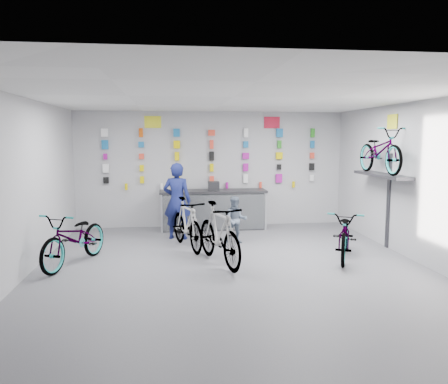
{
  "coord_description": "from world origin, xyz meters",
  "views": [
    {
      "loc": [
        -1.06,
        -7.4,
        2.31
      ],
      "look_at": [
        0.01,
        1.4,
        1.22
      ],
      "focal_mm": 35.0,
      "sensor_mm": 36.0,
      "label": 1
    }
  ],
  "objects": [
    {
      "name": "bike_wall",
      "position": [
        3.25,
        1.2,
        2.05
      ],
      "size": [
        0.63,
        1.8,
        0.95
      ],
      "primitive_type": "imported",
      "color": "gray",
      "rests_on": "wall_bracket"
    },
    {
      "name": "clerk",
      "position": [
        -0.93,
        2.56,
        0.88
      ],
      "size": [
        0.72,
        0.56,
        1.76
      ],
      "primitive_type": "imported",
      "rotation": [
        0.0,
        0.0,
        2.91
      ],
      "color": "#12194D",
      "rests_on": "floor"
    },
    {
      "name": "register",
      "position": [
        0.01,
        3.55,
        1.11
      ],
      "size": [
        0.29,
        0.31,
        0.22
      ],
      "primitive_type": "cube",
      "rotation": [
        0.0,
        0.0,
        -0.05
      ],
      "color": "black",
      "rests_on": "counter"
    },
    {
      "name": "spare_wheel",
      "position": [
        -0.83,
        3.17,
        0.34
      ],
      "size": [
        0.69,
        0.36,
        0.68
      ],
      "rotation": [
        0.0,
        0.0,
        0.34
      ],
      "color": "black",
      "rests_on": "floor"
    },
    {
      "name": "wall_front",
      "position": [
        0.0,
        -4.0,
        1.5
      ],
      "size": [
        7.0,
        0.0,
        7.0
      ],
      "primitive_type": "plane",
      "rotation": [
        -1.57,
        0.0,
        0.0
      ],
      "color": "#AAAAAC",
      "rests_on": "floor"
    },
    {
      "name": "sign_side",
      "position": [
        3.48,
        1.2,
        2.65
      ],
      "size": [
        0.02,
        0.4,
        0.3
      ],
      "primitive_type": "cube",
      "color": "yellow",
      "rests_on": "wall_right"
    },
    {
      "name": "bike_service",
      "position": [
        -0.74,
        1.61,
        0.53
      ],
      "size": [
        0.99,
        1.85,
        1.07
      ],
      "primitive_type": "imported",
      "rotation": [
        0.0,
        0.0,
        0.29
      ],
      "color": "gray",
      "rests_on": "floor"
    },
    {
      "name": "wall_right",
      "position": [
        3.5,
        0.0,
        1.5
      ],
      "size": [
        0.0,
        8.0,
        8.0
      ],
      "primitive_type": "plane",
      "rotation": [
        1.57,
        0.0,
        -1.57
      ],
      "color": "#AAAAAC",
      "rests_on": "floor"
    },
    {
      "name": "sign_left",
      "position": [
        -1.5,
        3.98,
        2.72
      ],
      "size": [
        0.42,
        0.02,
        0.3
      ],
      "primitive_type": "cube",
      "color": "yellow",
      "rests_on": "wall_back"
    },
    {
      "name": "bike_right",
      "position": [
        2.26,
        0.48,
        0.48
      ],
      "size": [
        1.34,
        1.94,
        0.97
      ],
      "primitive_type": "imported",
      "rotation": [
        0.0,
        0.0,
        -0.42
      ],
      "color": "gray",
      "rests_on": "floor"
    },
    {
      "name": "wall_bracket",
      "position": [
        3.33,
        1.2,
        1.46
      ],
      "size": [
        0.39,
        1.9,
        2.0
      ],
      "color": "#333338",
      "rests_on": "wall_right"
    },
    {
      "name": "merch_wall",
      "position": [
        -0.01,
        3.93,
        1.83
      ],
      "size": [
        5.55,
        0.08,
        1.57
      ],
      "color": "black",
      "rests_on": "wall_back"
    },
    {
      "name": "sign_right",
      "position": [
        1.6,
        3.98,
        2.72
      ],
      "size": [
        0.42,
        0.02,
        0.3
      ],
      "primitive_type": "cube",
      "color": "red",
      "rests_on": "wall_back"
    },
    {
      "name": "counter",
      "position": [
        0.0,
        3.54,
        0.49
      ],
      "size": [
        2.7,
        0.66,
        1.0
      ],
      "color": "black",
      "rests_on": "floor"
    },
    {
      "name": "ceiling",
      "position": [
        0.0,
        0.0,
        3.0
      ],
      "size": [
        8.0,
        8.0,
        0.0
      ],
      "primitive_type": "plane",
      "rotation": [
        3.14,
        0.0,
        0.0
      ],
      "color": "white",
      "rests_on": "wall_back"
    },
    {
      "name": "customer",
      "position": [
        0.35,
        1.98,
        0.52
      ],
      "size": [
        0.54,
        0.44,
        1.04
      ],
      "primitive_type": "imported",
      "rotation": [
        0.0,
        0.0,
        -0.1
      ],
      "color": "slate",
      "rests_on": "floor"
    },
    {
      "name": "bike_center",
      "position": [
        -0.2,
        0.41,
        0.57
      ],
      "size": [
        1.05,
        1.97,
        1.14
      ],
      "primitive_type": "imported",
      "rotation": [
        0.0,
        0.0,
        0.29
      ],
      "color": "gray",
      "rests_on": "floor"
    },
    {
      "name": "floor",
      "position": [
        0.0,
        0.0,
        0.0
      ],
      "size": [
        8.0,
        8.0,
        0.0
      ],
      "primitive_type": "plane",
      "color": "#56565C",
      "rests_on": "ground"
    },
    {
      "name": "wall_left",
      "position": [
        -3.5,
        0.0,
        1.5
      ],
      "size": [
        0.0,
        8.0,
        8.0
      ],
      "primitive_type": "plane",
      "rotation": [
        1.57,
        0.0,
        1.57
      ],
      "color": "#AAAAAC",
      "rests_on": "floor"
    },
    {
      "name": "wall_back",
      "position": [
        0.0,
        4.0,
        1.5
      ],
      "size": [
        7.0,
        0.0,
        7.0
      ],
      "primitive_type": "plane",
      "rotation": [
        1.57,
        0.0,
        0.0
      ],
      "color": "#AAAAAC",
      "rests_on": "floor"
    },
    {
      "name": "bike_left",
      "position": [
        -2.82,
        0.67,
        0.5
      ],
      "size": [
        1.34,
        2.03,
        1.01
      ],
      "primitive_type": "imported",
      "rotation": [
        0.0,
        0.0,
        -0.39
      ],
      "color": "gray",
      "rests_on": "floor"
    }
  ]
}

